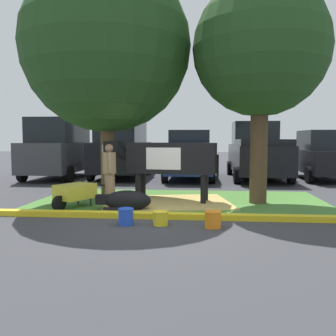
{
  "coord_description": "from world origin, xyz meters",
  "views": [
    {
      "loc": [
        1.01,
        -7.59,
        1.68
      ],
      "look_at": [
        0.04,
        2.27,
        0.9
      ],
      "focal_mm": 39.94,
      "sensor_mm": 36.0,
      "label": 1
    }
  ],
  "objects_px": {
    "calf_lying": "(126,201)",
    "hatchback_white": "(322,156)",
    "person_handler": "(109,172)",
    "sedan_blue": "(190,155)",
    "bucket_blue": "(126,216)",
    "cow_holstein": "(168,159)",
    "suv_black": "(122,148)",
    "shade_tree_left": "(106,48)",
    "shade_tree_right": "(261,49)",
    "bucket_orange": "(213,219)",
    "pickup_truck_black": "(257,152)",
    "suv_dark_grey": "(60,148)",
    "wheelbarrow": "(74,192)",
    "bucket_yellow": "(161,218)"
  },
  "relations": [
    {
      "from": "bucket_blue",
      "to": "suv_black",
      "type": "xyz_separation_m",
      "value": [
        -2.02,
        8.77,
        1.1
      ]
    },
    {
      "from": "shade_tree_right",
      "to": "suv_dark_grey",
      "type": "bearing_deg",
      "value": 143.33
    },
    {
      "from": "bucket_orange",
      "to": "pickup_truck_black",
      "type": "relative_size",
      "value": 0.06
    },
    {
      "from": "shade_tree_right",
      "to": "bucket_yellow",
      "type": "height_order",
      "value": "shade_tree_right"
    },
    {
      "from": "bucket_orange",
      "to": "hatchback_white",
      "type": "height_order",
      "value": "hatchback_white"
    },
    {
      "from": "shade_tree_left",
      "to": "sedan_blue",
      "type": "bearing_deg",
      "value": 68.83
    },
    {
      "from": "pickup_truck_black",
      "to": "hatchback_white",
      "type": "height_order",
      "value": "pickup_truck_black"
    },
    {
      "from": "pickup_truck_black",
      "to": "cow_holstein",
      "type": "bearing_deg",
      "value": -117.05
    },
    {
      "from": "shade_tree_right",
      "to": "bucket_blue",
      "type": "distance_m",
      "value": 5.46
    },
    {
      "from": "wheelbarrow",
      "to": "bucket_yellow",
      "type": "distance_m",
      "value": 2.81
    },
    {
      "from": "sedan_blue",
      "to": "hatchback_white",
      "type": "height_order",
      "value": "same"
    },
    {
      "from": "cow_holstein",
      "to": "sedan_blue",
      "type": "bearing_deg",
      "value": 86.51
    },
    {
      "from": "shade_tree_left",
      "to": "person_handler",
      "type": "xyz_separation_m",
      "value": [
        0.26,
        -0.81,
        -3.32
      ]
    },
    {
      "from": "bucket_orange",
      "to": "sedan_blue",
      "type": "height_order",
      "value": "sedan_blue"
    },
    {
      "from": "shade_tree_left",
      "to": "shade_tree_right",
      "type": "bearing_deg",
      "value": -5.37
    },
    {
      "from": "cow_holstein",
      "to": "bucket_blue",
      "type": "xyz_separation_m",
      "value": [
        -0.56,
        -2.72,
        -0.98
      ]
    },
    {
      "from": "wheelbarrow",
      "to": "sedan_blue",
      "type": "distance_m",
      "value": 7.26
    },
    {
      "from": "hatchback_white",
      "to": "cow_holstein",
      "type": "bearing_deg",
      "value": -133.57
    },
    {
      "from": "shade_tree_left",
      "to": "pickup_truck_black",
      "type": "relative_size",
      "value": 1.19
    },
    {
      "from": "bucket_blue",
      "to": "bucket_orange",
      "type": "relative_size",
      "value": 1.02
    },
    {
      "from": "person_handler",
      "to": "pickup_truck_black",
      "type": "distance_m",
      "value": 8.08
    },
    {
      "from": "wheelbarrow",
      "to": "hatchback_white",
      "type": "xyz_separation_m",
      "value": [
        7.96,
        7.14,
        0.6
      ]
    },
    {
      "from": "calf_lying",
      "to": "hatchback_white",
      "type": "bearing_deg",
      "value": 48.04
    },
    {
      "from": "cow_holstein",
      "to": "wheelbarrow",
      "type": "bearing_deg",
      "value": -154.0
    },
    {
      "from": "cow_holstein",
      "to": "bucket_yellow",
      "type": "height_order",
      "value": "cow_holstein"
    },
    {
      "from": "wheelbarrow",
      "to": "sedan_blue",
      "type": "bearing_deg",
      "value": 69.56
    },
    {
      "from": "bucket_blue",
      "to": "suv_dark_grey",
      "type": "bearing_deg",
      "value": 119.08
    },
    {
      "from": "pickup_truck_black",
      "to": "shade_tree_right",
      "type": "bearing_deg",
      "value": -97.46
    },
    {
      "from": "wheelbarrow",
      "to": "pickup_truck_black",
      "type": "distance_m",
      "value": 9.03
    },
    {
      "from": "person_handler",
      "to": "pickup_truck_black",
      "type": "bearing_deg",
      "value": 55.09
    },
    {
      "from": "calf_lying",
      "to": "suv_black",
      "type": "relative_size",
      "value": 0.28
    },
    {
      "from": "bucket_yellow",
      "to": "pickup_truck_black",
      "type": "relative_size",
      "value": 0.06
    },
    {
      "from": "cow_holstein",
      "to": "bucket_blue",
      "type": "relative_size",
      "value": 9.47
    },
    {
      "from": "shade_tree_right",
      "to": "person_handler",
      "type": "height_order",
      "value": "shade_tree_right"
    },
    {
      "from": "cow_holstein",
      "to": "suv_black",
      "type": "xyz_separation_m",
      "value": [
        -2.58,
        6.06,
        0.11
      ]
    },
    {
      "from": "person_handler",
      "to": "calf_lying",
      "type": "bearing_deg",
      "value": -54.81
    },
    {
      "from": "bucket_orange",
      "to": "suv_black",
      "type": "distance_m",
      "value": 9.66
    },
    {
      "from": "suv_black",
      "to": "shade_tree_right",
      "type": "bearing_deg",
      "value": -50.9
    },
    {
      "from": "shade_tree_left",
      "to": "hatchback_white",
      "type": "relative_size",
      "value": 1.46
    },
    {
      "from": "person_handler",
      "to": "suv_black",
      "type": "distance_m",
      "value": 6.6
    },
    {
      "from": "calf_lying",
      "to": "person_handler",
      "type": "distance_m",
      "value": 1.21
    },
    {
      "from": "sedan_blue",
      "to": "bucket_blue",
      "type": "bearing_deg",
      "value": -96.14
    },
    {
      "from": "bucket_yellow",
      "to": "pickup_truck_black",
      "type": "xyz_separation_m",
      "value": [
        3.04,
        8.86,
        0.97
      ]
    },
    {
      "from": "cow_holstein",
      "to": "calf_lying",
      "type": "relative_size",
      "value": 2.4
    },
    {
      "from": "cow_holstein",
      "to": "suv_black",
      "type": "relative_size",
      "value": 0.68
    },
    {
      "from": "wheelbarrow",
      "to": "bucket_orange",
      "type": "bearing_deg",
      "value": -27.78
    },
    {
      "from": "suv_dark_grey",
      "to": "sedan_blue",
      "type": "xyz_separation_m",
      "value": [
        5.53,
        0.12,
        -0.29
      ]
    },
    {
      "from": "pickup_truck_black",
      "to": "wheelbarrow",
      "type": "bearing_deg",
      "value": -126.36
    },
    {
      "from": "bucket_blue",
      "to": "pickup_truck_black",
      "type": "height_order",
      "value": "pickup_truck_black"
    },
    {
      "from": "suv_black",
      "to": "shade_tree_left",
      "type": "bearing_deg",
      "value": -81.38
    }
  ]
}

